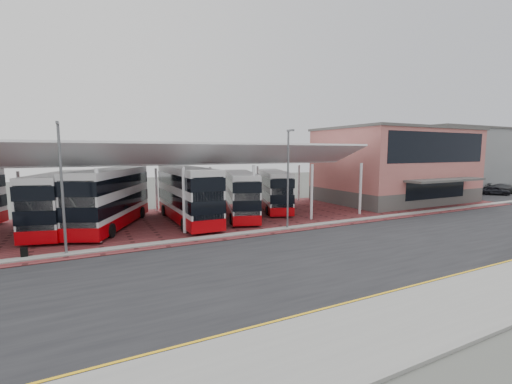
% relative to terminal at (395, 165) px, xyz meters
% --- Properties ---
extents(ground, '(140.00, 140.00, 0.00)m').
position_rel_terminal_xyz_m(ground, '(-23.00, -13.92, -4.66)').
color(ground, '#494C46').
extents(road, '(120.00, 14.00, 0.02)m').
position_rel_terminal_xyz_m(road, '(-23.00, -14.92, -4.65)').
color(road, black).
rests_on(road, ground).
extents(forecourt, '(72.00, 16.00, 0.06)m').
position_rel_terminal_xyz_m(forecourt, '(-21.00, -0.92, -4.63)').
color(forecourt, maroon).
rests_on(forecourt, ground).
extents(sidewalk, '(120.00, 4.00, 0.14)m').
position_rel_terminal_xyz_m(sidewalk, '(-23.00, -22.92, -4.59)').
color(sidewalk, gray).
rests_on(sidewalk, ground).
extents(north_kerb, '(120.00, 0.80, 0.14)m').
position_rel_terminal_xyz_m(north_kerb, '(-23.00, -7.72, -4.59)').
color(north_kerb, gray).
rests_on(north_kerb, ground).
extents(yellow_line_near, '(120.00, 0.12, 0.01)m').
position_rel_terminal_xyz_m(yellow_line_near, '(-23.00, -20.92, -4.63)').
color(yellow_line_near, yellow).
rests_on(yellow_line_near, road).
extents(yellow_line_far, '(120.00, 0.12, 0.01)m').
position_rel_terminal_xyz_m(yellow_line_far, '(-23.00, -20.62, -4.63)').
color(yellow_line_far, yellow).
rests_on(yellow_line_far, road).
extents(canopy, '(37.00, 11.63, 7.07)m').
position_rel_terminal_xyz_m(canopy, '(-29.00, 0.01, 1.14)').
color(canopy, silver).
rests_on(canopy, ground).
extents(terminal, '(18.40, 14.40, 9.25)m').
position_rel_terminal_xyz_m(terminal, '(0.00, 0.00, 0.00)').
color(terminal, '#4F4D4A').
rests_on(terminal, ground).
extents(warehouse, '(30.50, 20.50, 10.25)m').
position_rel_terminal_xyz_m(warehouse, '(25.00, 10.08, 0.50)').
color(warehouse, slate).
rests_on(warehouse, ground).
extents(lamp_west, '(0.16, 0.90, 8.07)m').
position_rel_terminal_xyz_m(lamp_west, '(-37.00, -7.65, -0.30)').
color(lamp_west, '#5C5E63').
rests_on(lamp_west, ground).
extents(lamp_east, '(0.16, 0.90, 8.07)m').
position_rel_terminal_xyz_m(lamp_east, '(-21.00, -7.65, -0.30)').
color(lamp_east, '#5C5E63').
rests_on(lamp_east, ground).
extents(bus_1, '(5.23, 11.38, 4.57)m').
position_rel_terminal_xyz_m(bus_1, '(-37.43, 0.26, -2.33)').
color(bus_1, '#BEBEC0').
rests_on(bus_1, forecourt).
extents(bus_2, '(7.42, 11.82, 4.85)m').
position_rel_terminal_xyz_m(bus_2, '(-33.84, -0.51, -2.19)').
color(bus_2, '#BEBEC0').
rests_on(bus_2, forecourt).
extents(bus_3, '(3.01, 11.85, 4.88)m').
position_rel_terminal_xyz_m(bus_3, '(-27.56, -1.20, -2.17)').
color(bus_3, '#BEBEC0').
rests_on(bus_3, forecourt).
extents(bus_4, '(5.54, 10.66, 4.30)m').
position_rel_terminal_xyz_m(bus_4, '(-22.36, -1.27, -2.46)').
color(bus_4, '#BEBEC0').
rests_on(bus_4, forecourt).
extents(bus_5, '(5.71, 10.40, 4.21)m').
position_rel_terminal_xyz_m(bus_5, '(-17.50, 0.84, -2.51)').
color(bus_5, '#BEBEC0').
rests_on(bus_5, forecourt).
extents(suitcase, '(0.37, 0.26, 0.63)m').
position_rel_terminal_xyz_m(suitcase, '(-39.19, -7.30, -4.28)').
color(suitcase, black).
rests_on(suitcase, forecourt).
extents(carpark_car_a, '(3.72, 3.99, 1.33)m').
position_rel_terminal_xyz_m(carpark_car_a, '(17.32, -2.85, -3.91)').
color(carpark_car_a, black).
rests_on(carpark_car_a, carpark_surface).
extents(carpark_car_b, '(3.57, 5.19, 1.40)m').
position_rel_terminal_xyz_m(carpark_car_b, '(21.33, -2.48, -3.88)').
color(carpark_car_b, '#404347').
rests_on(carpark_car_b, carpark_surface).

